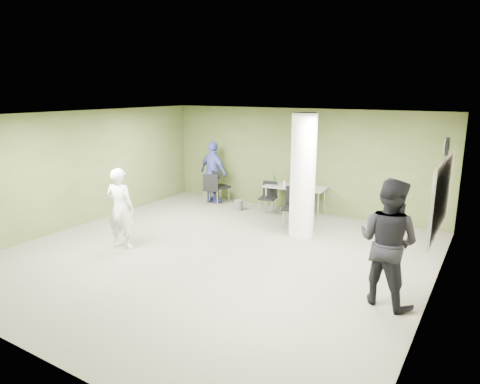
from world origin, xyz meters
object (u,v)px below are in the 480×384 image
Objects in this scene: folding_table at (295,188)px; man_blue at (213,172)px; woman_white at (120,208)px; man_black at (388,242)px; chair_back_left at (211,187)px.

man_blue is at bearing 178.49° from folding_table.
man_black is at bearing 171.43° from woman_white.
chair_back_left is 0.46× the size of man_black.
man_black reaches higher than woman_white.
man_blue is at bearing -16.28° from man_black.
folding_table is 0.83× the size of man_black.
man_blue is (-0.49, 4.09, 0.05)m from woman_white.
man_black is at bearing 125.19° from chair_back_left.
folding_table is at bearing -162.02° from man_blue.
man_black is (5.75, -3.44, 0.47)m from chair_back_left.
man_black is (5.35, 0.42, 0.14)m from woman_white.
chair_back_left is at bearing -15.03° from man_black.
chair_back_left is 3.90m from woman_white.
chair_back_left is at bearing 123.91° from man_blue.
woman_white is at bearing 20.39° from man_black.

